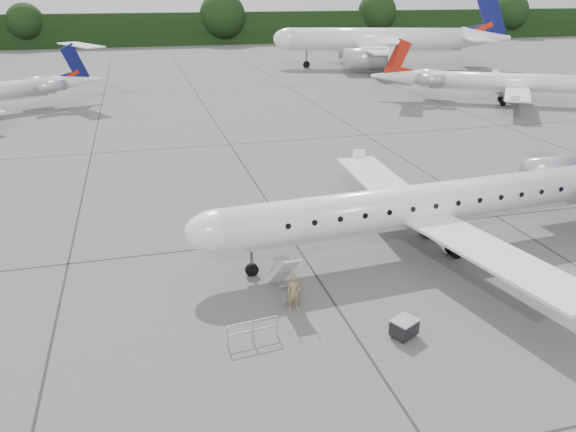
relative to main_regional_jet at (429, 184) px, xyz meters
name	(u,v)px	position (x,y,z in m)	size (l,w,h in m)	color
ground	(422,275)	(-1.55, -2.89, -3.90)	(320.00, 320.00, 0.00)	#595957
treeline	(185,29)	(-1.55, 127.11, 0.10)	(260.00, 4.00, 8.00)	black
main_regional_jet	(429,184)	(0.00, 0.00, 0.00)	(30.39, 21.88, 7.79)	white
airstair	(284,273)	(-9.06, -3.04, -2.68)	(0.85, 2.53, 2.44)	white
passenger	(294,292)	(-8.97, -4.45, -2.99)	(0.66, 0.43, 1.81)	olive
safety_railing	(253,331)	(-11.33, -6.47, -3.40)	(2.20, 0.08, 1.00)	#93969B
baggage_cart	(404,328)	(-4.98, -7.79, -3.45)	(1.03, 0.84, 0.90)	black
bg_narrowbody	(376,28)	(27.86, 72.78, 3.23)	(39.72, 28.60, 14.26)	white
bg_regional_right	(515,73)	(31.28, 36.32, -0.02)	(29.55, 21.28, 7.75)	white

